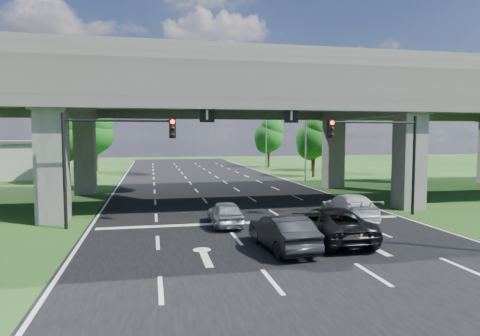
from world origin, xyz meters
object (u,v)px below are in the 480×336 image
object	(u,v)px
signal_right	(382,146)
car_silver	(225,213)
streetlight_beyond	(263,129)
car_trailing	(329,224)
streetlight_far	(302,126)
car_white	(349,207)
car_dark	(282,232)
signal_left	(108,148)

from	to	relation	value
signal_right	car_silver	size ratio (longest dim) A/B	1.54
streetlight_beyond	car_trailing	distance (m)	42.30
signal_right	streetlight_far	size ratio (longest dim) A/B	0.60
car_silver	car_white	size ratio (longest dim) A/B	0.76
car_silver	car_white	xyz separation A→B (m)	(7.10, 0.00, 0.08)
car_dark	signal_right	bearing A→B (deg)	-147.44
car_silver	car_trailing	distance (m)	5.89
streetlight_beyond	car_trailing	world-z (taller)	streetlight_beyond
streetlight_far	car_silver	bearing A→B (deg)	-119.53
car_white	car_silver	bearing A→B (deg)	5.45
signal_right	car_dark	size ratio (longest dim) A/B	1.33
signal_right	car_white	size ratio (longest dim) A/B	1.17
signal_right	streetlight_beyond	size ratio (longest dim) A/B	0.60
signal_left	car_silver	size ratio (longest dim) A/B	1.54
signal_right	signal_left	world-z (taller)	same
signal_right	car_silver	xyz separation A→B (m)	(-9.62, -0.94, -3.49)
car_white	signal_left	bearing A→B (deg)	1.34
car_white	streetlight_far	bearing A→B (deg)	-97.41
car_silver	car_dark	size ratio (longest dim) A/B	0.86
signal_right	signal_left	xyz separation A→B (m)	(-15.65, 0.00, 0.00)
signal_left	streetlight_beyond	size ratio (longest dim) A/B	0.60
signal_left	car_silver	distance (m)	7.03
car_white	signal_right	bearing A→B (deg)	-154.05
car_dark	car_white	size ratio (longest dim) A/B	0.88
streetlight_far	car_trailing	distance (m)	26.92
signal_left	car_silver	world-z (taller)	signal_left
car_silver	car_trailing	bearing A→B (deg)	133.91
car_silver	streetlight_far	bearing A→B (deg)	-119.25
car_white	car_trailing	distance (m)	5.23
car_dark	car_trailing	distance (m)	2.74
signal_right	car_dark	world-z (taller)	signal_right
signal_left	car_silver	bearing A→B (deg)	-8.89
car_dark	car_trailing	world-z (taller)	car_trailing
car_trailing	car_white	bearing A→B (deg)	-124.34
streetlight_far	car_trailing	world-z (taller)	streetlight_far
car_white	car_trailing	world-z (taller)	car_trailing
streetlight_beyond	car_white	xyz separation A→B (m)	(-4.80, -37.00, -5.07)
signal_left	car_trailing	xyz separation A→B (m)	(10.09, -5.20, -3.38)
signal_left	streetlight_far	xyz separation A→B (m)	(17.92, 20.06, 1.66)
streetlight_beyond	car_trailing	xyz separation A→B (m)	(-7.84, -41.26, -5.04)
signal_left	streetlight_beyond	bearing A→B (deg)	63.57
car_white	car_trailing	xyz separation A→B (m)	(-3.04, -4.26, 0.03)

